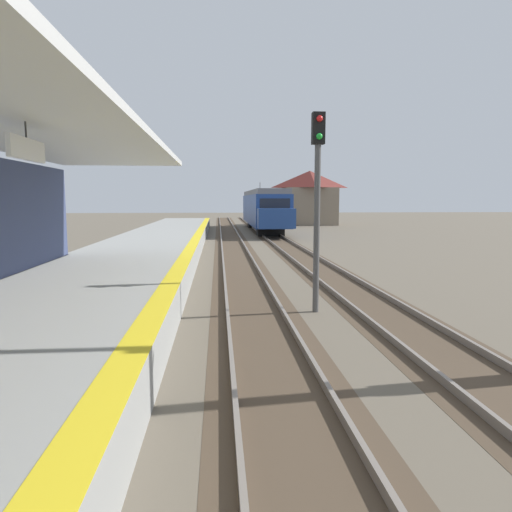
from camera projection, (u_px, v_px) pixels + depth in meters
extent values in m
cube|color=#999993|center=(98.00, 289.00, 13.24)|extent=(5.00, 80.00, 0.90)
cube|color=yellow|center=(177.00, 272.00, 13.37)|extent=(0.50, 80.00, 0.01)
cube|color=white|center=(27.00, 149.00, 7.67)|extent=(0.08, 1.40, 0.36)
cylinder|color=#333333|center=(26.00, 130.00, 7.63)|extent=(0.03, 0.03, 0.27)
cube|color=#4C3D2D|center=(243.00, 278.00, 17.61)|extent=(2.34, 120.00, 0.01)
cube|color=slate|center=(224.00, 277.00, 17.54)|extent=(0.08, 120.00, 0.15)
cube|color=slate|center=(262.00, 276.00, 17.66)|extent=(0.08, 120.00, 0.15)
cube|color=#4C3D2D|center=(331.00, 277.00, 17.88)|extent=(2.34, 120.00, 0.01)
cube|color=slate|center=(313.00, 275.00, 17.82)|extent=(0.08, 120.00, 0.15)
cube|color=slate|center=(349.00, 275.00, 17.93)|extent=(0.08, 120.00, 0.15)
cube|color=navy|center=(263.00, 209.00, 44.23)|extent=(2.90, 18.00, 2.70)
cube|color=slate|center=(263.00, 193.00, 44.04)|extent=(2.67, 18.00, 0.44)
cube|color=black|center=(275.00, 206.00, 35.26)|extent=(2.32, 0.06, 1.21)
cube|color=navy|center=(276.00, 218.00, 34.60)|extent=(2.78, 1.60, 1.49)
cube|color=black|center=(278.00, 205.00, 44.30)|extent=(0.04, 15.84, 0.86)
cylinder|color=#333333|center=(260.00, 187.00, 47.52)|extent=(0.06, 0.06, 0.90)
cube|color=black|center=(270.00, 231.00, 38.65)|extent=(2.17, 2.20, 0.72)
cube|color=black|center=(258.00, 224.00, 50.23)|extent=(2.17, 2.20, 0.72)
cylinder|color=#4C4C4C|center=(317.00, 230.00, 12.11)|extent=(0.16, 0.16, 4.40)
cube|color=black|center=(318.00, 128.00, 11.79)|extent=(0.32, 0.24, 0.80)
sphere|color=red|center=(320.00, 119.00, 11.63)|extent=(0.16, 0.16, 0.16)
sphere|color=green|center=(319.00, 136.00, 11.68)|extent=(0.16, 0.16, 0.16)
cube|color=#7F705B|center=(309.00, 206.00, 55.17)|extent=(6.00, 4.80, 4.40)
pyramid|color=maroon|center=(310.00, 179.00, 54.78)|extent=(6.60, 5.28, 2.00)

